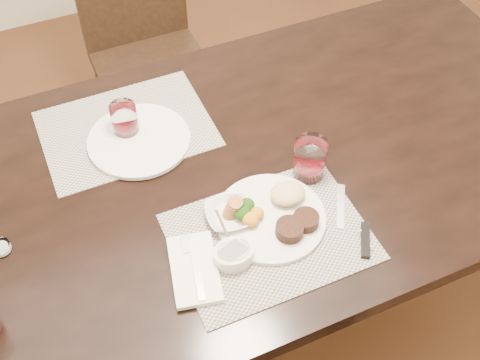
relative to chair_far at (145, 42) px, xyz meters
name	(u,v)px	position (x,y,z in m)	size (l,w,h in m)	color
ground_plane	(242,302)	(0.00, -0.93, -0.50)	(4.50, 4.50, 0.00)	#3E2214
dining_table	(242,184)	(0.00, -0.93, 0.16)	(2.00, 1.00, 0.75)	black
chair_far	(145,42)	(0.00, 0.00, 0.00)	(0.42, 0.42, 0.90)	black
placemat_near	(270,237)	(-0.03, -1.17, 0.25)	(0.46, 0.34, 0.00)	gray
placemat_far	(126,129)	(-0.24, -0.68, 0.25)	(0.46, 0.34, 0.00)	gray
dinner_plate	(276,215)	(0.00, -1.13, 0.27)	(0.27, 0.27, 0.05)	silver
napkin_fork	(194,269)	(-0.23, -1.19, 0.26)	(0.14, 0.21, 0.02)	white
steak_knife	(359,232)	(0.17, -1.25, 0.26)	(0.09, 0.23, 0.01)	silver
cracker_bowl	(230,214)	(-0.10, -1.08, 0.27)	(0.13, 0.13, 0.05)	silver
sauce_ramekin	(234,254)	(-0.14, -1.20, 0.27)	(0.10, 0.15, 0.08)	silver
wine_glass_near	(310,160)	(0.14, -1.03, 0.30)	(0.08, 0.08, 0.11)	white
far_plate	(139,140)	(-0.23, -0.75, 0.26)	(0.28, 0.28, 0.01)	silver
wine_glass_far	(125,121)	(-0.25, -0.70, 0.29)	(0.07, 0.07, 0.10)	white
salt_cellar	(1,248)	(-0.63, -0.95, 0.26)	(0.05, 0.05, 0.02)	white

